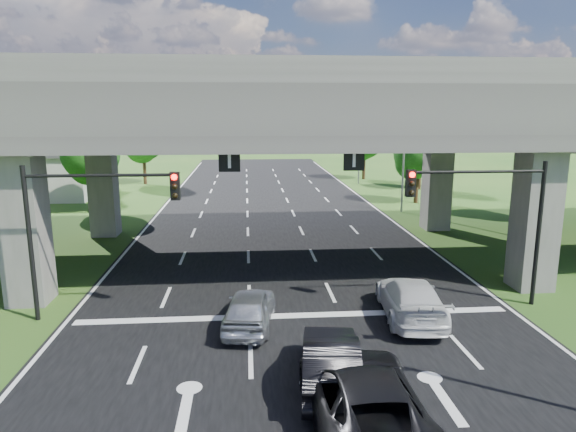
{
  "coord_description": "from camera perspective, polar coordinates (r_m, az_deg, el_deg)",
  "views": [
    {
      "loc": [
        -1.84,
        -15.42,
        7.96
      ],
      "look_at": [
        0.03,
        7.46,
        3.23
      ],
      "focal_mm": 32.0,
      "sensor_mm": 36.0,
      "label": 1
    }
  ],
  "objects": [
    {
      "name": "ground",
      "position": [
        17.45,
        1.97,
        -15.51
      ],
      "size": [
        160.0,
        160.0,
        0.0
      ],
      "primitive_type": "plane",
      "color": "#214716",
      "rests_on": "ground"
    },
    {
      "name": "road",
      "position": [
        26.7,
        -0.51,
        -5.68
      ],
      "size": [
        18.0,
        120.0,
        0.03
      ],
      "primitive_type": "cube",
      "color": "black",
      "rests_on": "ground"
    },
    {
      "name": "overpass",
      "position": [
        27.48,
        -0.85,
        11.55
      ],
      "size": [
        80.0,
        15.0,
        10.0
      ],
      "color": "#373532",
      "rests_on": "ground"
    },
    {
      "name": "signal_right",
      "position": [
        21.97,
        21.51,
        0.93
      ],
      "size": [
        5.76,
        0.54,
        6.0
      ],
      "color": "black",
      "rests_on": "ground"
    },
    {
      "name": "signal_left",
      "position": [
        20.62,
        -21.46,
        0.27
      ],
      "size": [
        5.76,
        0.54,
        6.0
      ],
      "color": "black",
      "rests_on": "ground"
    },
    {
      "name": "streetlight_far",
      "position": [
        41.24,
        12.29,
        8.44
      ],
      "size": [
        3.38,
        0.25,
        10.0
      ],
      "color": "gray",
      "rests_on": "ground"
    },
    {
      "name": "streetlight_beyond",
      "position": [
        56.73,
        7.58,
        9.4
      ],
      "size": [
        3.38,
        0.25,
        10.0
      ],
      "color": "gray",
      "rests_on": "ground"
    },
    {
      "name": "tree_left_near",
      "position": [
        43.27,
        -21.07,
        6.7
      ],
      "size": [
        4.5,
        4.5,
        7.8
      ],
      "color": "black",
      "rests_on": "ground"
    },
    {
      "name": "tree_left_mid",
      "position": [
        51.82,
        -21.77,
        6.63
      ],
      "size": [
        3.91,
        3.9,
        6.76
      ],
      "color": "black",
      "rests_on": "ground"
    },
    {
      "name": "tree_left_far",
      "position": [
        58.56,
        -15.79,
        8.45
      ],
      "size": [
        4.8,
        4.8,
        8.32
      ],
      "color": "black",
      "rests_on": "ground"
    },
    {
      "name": "tree_right_near",
      "position": [
        46.04,
        14.31,
        6.97
      ],
      "size": [
        4.2,
        4.2,
        7.28
      ],
      "color": "black",
      "rests_on": "ground"
    },
    {
      "name": "tree_right_mid",
      "position": [
        54.58,
        14.59,
        7.29
      ],
      "size": [
        3.91,
        3.9,
        6.76
      ],
      "color": "black",
      "rests_on": "ground"
    },
    {
      "name": "tree_right_far",
      "position": [
        61.11,
        8.56,
        8.56
      ],
      "size": [
        4.5,
        4.5,
        7.8
      ],
      "color": "black",
      "rests_on": "ground"
    },
    {
      "name": "car_silver",
      "position": [
        19.44,
        -4.28,
        -10.17
      ],
      "size": [
        2.27,
        4.42,
        1.44
      ],
      "primitive_type": "imported",
      "rotation": [
        0.0,
        0.0,
        3.0
      ],
      "color": "silver",
      "rests_on": "road"
    },
    {
      "name": "car_dark",
      "position": [
        15.6,
        4.75,
        -15.77
      ],
      "size": [
        2.18,
        4.79,
        1.52
      ],
      "primitive_type": "imported",
      "rotation": [
        0.0,
        0.0,
        3.01
      ],
      "color": "black",
      "rests_on": "road"
    },
    {
      "name": "car_white",
      "position": [
        20.74,
        13.45,
        -8.91
      ],
      "size": [
        2.67,
        5.45,
        1.53
      ],
      "primitive_type": "imported",
      "rotation": [
        0.0,
        0.0,
        3.04
      ],
      "color": "silver",
      "rests_on": "road"
    },
    {
      "name": "car_trailing",
      "position": [
        13.77,
        8.43,
        -19.51
      ],
      "size": [
        2.83,
        6.05,
        1.68
      ],
      "primitive_type": "imported",
      "rotation": [
        0.0,
        0.0,
        3.15
      ],
      "color": "black",
      "rests_on": "road"
    }
  ]
}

